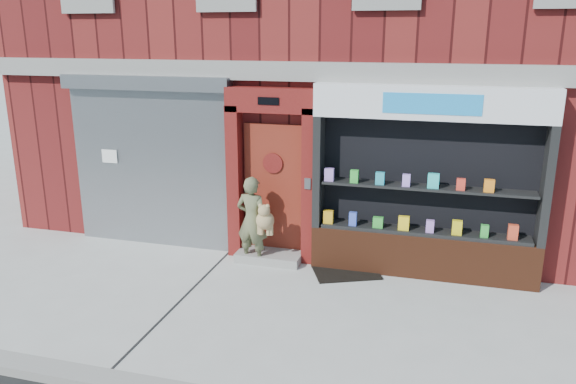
% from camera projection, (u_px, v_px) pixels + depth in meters
% --- Properties ---
extents(ground, '(80.00, 80.00, 0.00)m').
position_uv_depth(ground, '(285.00, 312.00, 7.78)').
color(ground, '#9E9E99').
rests_on(ground, ground).
extents(building, '(12.00, 8.16, 8.00)m').
position_uv_depth(building, '(359.00, 20.00, 12.24)').
color(building, '#541313').
rests_on(building, ground).
extents(shutter_bay, '(3.10, 0.30, 3.04)m').
position_uv_depth(shutter_bay, '(151.00, 152.00, 9.87)').
color(shutter_bay, gray).
rests_on(shutter_bay, ground).
extents(red_door_bay, '(1.52, 0.58, 2.90)m').
position_uv_depth(red_door_bay, '(272.00, 175.00, 9.30)').
color(red_door_bay, '#59100F').
rests_on(red_door_bay, ground).
extents(pharmacy_bay, '(3.50, 0.41, 3.00)m').
position_uv_depth(pharmacy_bay, '(426.00, 192.00, 8.63)').
color(pharmacy_bay, '#532513').
rests_on(pharmacy_bay, ground).
extents(woman, '(0.70, 0.47, 1.50)m').
position_uv_depth(woman, '(254.00, 220.00, 9.24)').
color(woman, '#5A5E3E').
rests_on(woman, ground).
extents(doormat, '(1.22, 1.07, 0.03)m').
position_uv_depth(doormat, '(346.00, 272.00, 9.06)').
color(doormat, black).
rests_on(doormat, ground).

